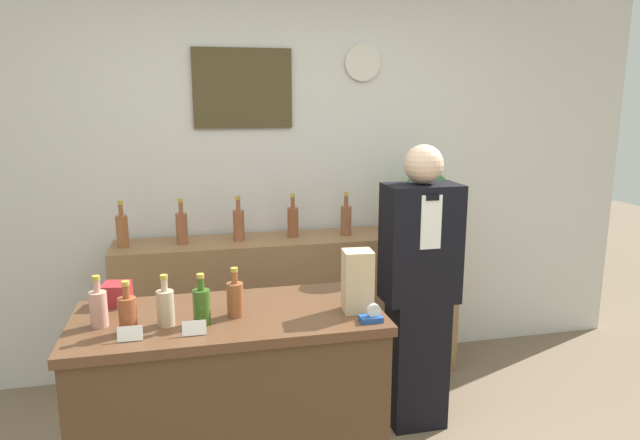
{
  "coord_description": "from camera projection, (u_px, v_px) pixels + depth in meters",
  "views": [
    {
      "loc": [
        -0.56,
        -1.73,
        1.82
      ],
      "look_at": [
        0.1,
        1.14,
        1.19
      ],
      "focal_mm": 32.0,
      "sensor_mm": 36.0,
      "label": 1
    }
  ],
  "objects": [
    {
      "name": "counter_bottle_0",
      "position": [
        98.0,
        307.0,
        2.23
      ],
      "size": [
        0.07,
        0.07,
        0.21
      ],
      "color": "tan",
      "rests_on": "display_counter"
    },
    {
      "name": "counter_bottle_3",
      "position": [
        202.0,
        305.0,
        2.26
      ],
      "size": [
        0.07,
        0.07,
        0.21
      ],
      "color": "#315719",
      "rests_on": "display_counter"
    },
    {
      "name": "shelf_bottle_0",
      "position": [
        122.0,
        230.0,
        3.37
      ],
      "size": [
        0.07,
        0.07,
        0.28
      ],
      "color": "brown",
      "rests_on": "back_shelf"
    },
    {
      "name": "shelf_bottle_2",
      "position": [
        239.0,
        224.0,
        3.53
      ],
      "size": [
        0.07,
        0.07,
        0.28
      ],
      "color": "brown",
      "rests_on": "back_shelf"
    },
    {
      "name": "shelf_bottle_4",
      "position": [
        346.0,
        219.0,
        3.67
      ],
      "size": [
        0.07,
        0.07,
        0.28
      ],
      "color": "brown",
      "rests_on": "back_shelf"
    },
    {
      "name": "counter_bottle_4",
      "position": [
        235.0,
        298.0,
        2.34
      ],
      "size": [
        0.07,
        0.07,
        0.21
      ],
      "color": "brown",
      "rests_on": "display_counter"
    },
    {
      "name": "back_wall",
      "position": [
        275.0,
        170.0,
        3.77
      ],
      "size": [
        5.2,
        0.09,
        2.7
      ],
      "color": "silver",
      "rests_on": "ground_plane"
    },
    {
      "name": "back_shelf",
      "position": [
        292.0,
        308.0,
        3.72
      ],
      "size": [
        2.19,
        0.4,
        0.95
      ],
      "color": "#8E6642",
      "rests_on": "ground_plane"
    },
    {
      "name": "gift_box",
      "position": [
        116.0,
        294.0,
        2.48
      ],
      "size": [
        0.13,
        0.13,
        0.09
      ],
      "color": "maroon",
      "rests_on": "display_counter"
    },
    {
      "name": "potted_plant",
      "position": [
        427.0,
        198.0,
        3.79
      ],
      "size": [
        0.33,
        0.33,
        0.4
      ],
      "color": "#4C3D2D",
      "rests_on": "back_shelf"
    },
    {
      "name": "counter_bottle_1",
      "position": [
        128.0,
        314.0,
        2.17
      ],
      "size": [
        0.07,
        0.07,
        0.21
      ],
      "color": "brown",
      "rests_on": "display_counter"
    },
    {
      "name": "shelf_bottle_3",
      "position": [
        293.0,
        221.0,
        3.62
      ],
      "size": [
        0.07,
        0.07,
        0.28
      ],
      "color": "brown",
      "rests_on": "back_shelf"
    },
    {
      "name": "price_card_left",
      "position": [
        130.0,
        334.0,
        2.11
      ],
      "size": [
        0.09,
        0.02,
        0.06
      ],
      "color": "white",
      "rests_on": "display_counter"
    },
    {
      "name": "shelf_bottle_1",
      "position": [
        182.0,
        227.0,
        3.45
      ],
      "size": [
        0.07,
        0.07,
        0.28
      ],
      "color": "brown",
      "rests_on": "back_shelf"
    },
    {
      "name": "paper_bag",
      "position": [
        358.0,
        281.0,
        2.38
      ],
      "size": [
        0.13,
        0.12,
        0.26
      ],
      "color": "tan",
      "rests_on": "display_counter"
    },
    {
      "name": "shopkeeper",
      "position": [
        419.0,
        290.0,
        3.11
      ],
      "size": [
        0.4,
        0.25,
        1.59
      ],
      "color": "black",
      "rests_on": "ground_plane"
    },
    {
      "name": "display_counter",
      "position": [
        232.0,
        415.0,
        2.47
      ],
      "size": [
        1.28,
        0.6,
        0.94
      ],
      "color": "#4C331E",
      "rests_on": "ground_plane"
    },
    {
      "name": "shelf_bottle_5",
      "position": [
        397.0,
        217.0,
        3.74
      ],
      "size": [
        0.07,
        0.07,
        0.28
      ],
      "color": "brown",
      "rests_on": "back_shelf"
    },
    {
      "name": "tape_dispenser",
      "position": [
        372.0,
        316.0,
        2.29
      ],
      "size": [
        0.09,
        0.06,
        0.07
      ],
      "color": "#1E4799",
      "rests_on": "display_counter"
    },
    {
      "name": "price_card_right",
      "position": [
        194.0,
        328.0,
        2.16
      ],
      "size": [
        0.09,
        0.02,
        0.06
      ],
      "color": "white",
      "rests_on": "display_counter"
    },
    {
      "name": "counter_bottle_2",
      "position": [
        165.0,
        306.0,
        2.24
      ],
      "size": [
        0.07,
        0.07,
        0.21
      ],
      "color": "tan",
      "rests_on": "display_counter"
    }
  ]
}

